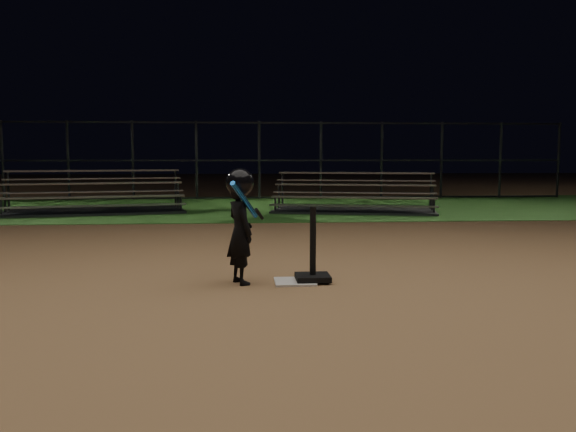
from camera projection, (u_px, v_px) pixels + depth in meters
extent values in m
plane|color=#946B43|center=(295.00, 283.00, 6.80)|extent=(80.00, 80.00, 0.00)
cube|color=#24521A|center=(263.00, 207.00, 16.72)|extent=(60.00, 8.00, 0.01)
cube|color=beige|center=(295.00, 282.00, 6.80)|extent=(0.45, 0.45, 0.02)
cube|color=black|center=(313.00, 277.00, 6.84)|extent=(0.38, 0.38, 0.06)
cylinder|color=black|center=(313.00, 241.00, 6.79)|extent=(0.07, 0.07, 0.77)
imported|color=black|center=(240.00, 232.00, 6.70)|extent=(0.42, 0.49, 1.15)
sphere|color=black|center=(240.00, 182.00, 6.65)|extent=(0.31, 0.31, 0.31)
cylinder|color=blue|center=(245.00, 200.00, 6.52)|extent=(0.31, 0.55, 0.44)
cylinder|color=black|center=(259.00, 214.00, 6.67)|extent=(0.11, 0.18, 0.14)
cube|color=#ABABB0|center=(94.00, 197.00, 14.53)|extent=(4.22, 1.14, 0.04)
cube|color=#ABABB0|center=(94.00, 206.00, 14.26)|extent=(4.22, 1.14, 0.03)
cube|color=#ABABB0|center=(94.00, 183.00, 15.06)|extent=(4.22, 1.14, 0.04)
cube|color=#ABABB0|center=(94.00, 192.00, 14.79)|extent=(4.22, 1.14, 0.03)
cube|color=#ABABB0|center=(94.00, 171.00, 15.59)|extent=(4.22, 1.14, 0.04)
cube|color=#ABABB0|center=(94.00, 179.00, 15.32)|extent=(4.22, 1.14, 0.03)
cube|color=#38383D|center=(95.00, 211.00, 15.13)|extent=(4.60, 2.92, 0.06)
cube|color=#A9A9AD|center=(353.00, 197.00, 14.75)|extent=(3.95, 1.15, 0.04)
cube|color=#A9A9AD|center=(353.00, 206.00, 14.49)|extent=(3.95, 1.15, 0.03)
cube|color=#A9A9AD|center=(354.00, 185.00, 15.26)|extent=(3.95, 1.15, 0.04)
cube|color=#A9A9AD|center=(354.00, 193.00, 15.01)|extent=(3.95, 1.15, 0.03)
cube|color=#A9A9AD|center=(355.00, 173.00, 15.78)|extent=(3.95, 1.15, 0.04)
cube|color=#A9A9AD|center=(355.00, 180.00, 15.52)|extent=(3.95, 1.15, 0.03)
cube|color=#38383D|center=(354.00, 211.00, 15.33)|extent=(4.34, 2.81, 0.06)
cube|color=#38383D|center=(259.00, 198.00, 19.69)|extent=(20.00, 0.05, 0.05)
cube|color=#38383D|center=(259.00, 160.00, 19.57)|extent=(20.00, 0.05, 0.05)
cube|color=#38383D|center=(259.00, 123.00, 19.45)|extent=(20.00, 0.05, 0.05)
cylinder|color=#38383D|center=(101.00, 160.00, 19.19)|extent=(0.08, 0.08, 2.50)
cylinder|color=#38383D|center=(259.00, 160.00, 19.57)|extent=(0.08, 0.08, 2.50)
cylinder|color=#38383D|center=(412.00, 160.00, 19.96)|extent=(0.08, 0.08, 2.50)
cylinder|color=#38383D|center=(558.00, 160.00, 20.34)|extent=(0.08, 0.08, 2.50)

